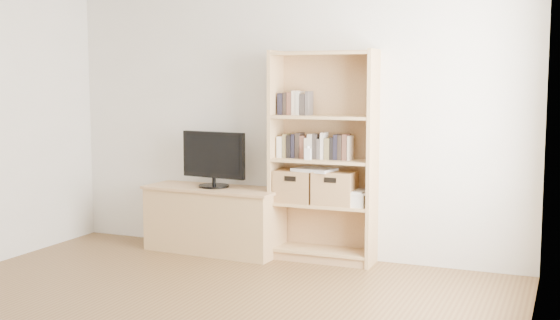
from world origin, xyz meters
The scene contains 12 objects.
back_wall centered at (0.00, 2.50, 1.30)m, with size 4.50×0.02×2.60m, color silver.
right_wall centered at (2.25, 0.00, 1.30)m, with size 0.02×5.00×2.60m, color silver.
tv_stand centered at (-0.65, 2.26, 0.30)m, with size 1.30×0.49×0.59m, color tan.
bookshelf centered at (0.41, 2.33, 0.94)m, with size 0.94×0.34×1.89m, color tan.
television centered at (-0.65, 2.26, 0.88)m, with size 0.67×0.05×0.53m, color black.
books_row_mid centered at (0.41, 2.35, 1.03)m, with size 0.77×0.15×0.21m, color silver.
books_row_upper centered at (0.20, 2.35, 1.41)m, with size 0.36×0.13×0.19m, color silver.
baby_monitor centered at (0.30, 2.23, 0.97)m, with size 0.05×0.03×0.10m, color white.
basket_left centered at (0.16, 2.32, 0.67)m, with size 0.35×0.29×0.29m, color olive.
basket_right centered at (0.52, 2.33, 0.67)m, with size 0.36×0.30×0.30m, color olive.
laptop centered at (0.34, 2.31, 0.83)m, with size 0.36×0.25×0.03m, color white.
magazine_stack centered at (0.73, 2.33, 0.58)m, with size 0.17×0.24×0.11m, color silver.
Camera 1 is at (2.46, -3.54, 1.61)m, focal length 45.00 mm.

